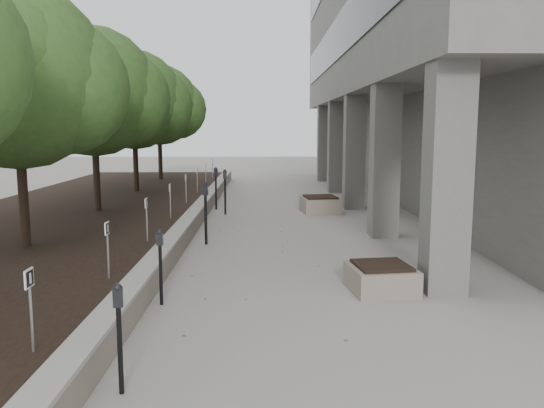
{
  "coord_description": "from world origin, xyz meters",
  "views": [
    {
      "loc": [
        0.27,
        -8.39,
        2.91
      ],
      "look_at": [
        0.42,
        4.59,
        1.07
      ],
      "focal_mm": 36.16,
      "sensor_mm": 36.0,
      "label": 1
    }
  ],
  "objects": [
    {
      "name": "crabapple_tree_4",
      "position": [
        -4.8,
        13.0,
        3.12
      ],
      "size": [
        4.6,
        4.0,
        5.44
      ],
      "primitive_type": null,
      "color": "#2B501E",
      "rests_on": "planting_bed"
    },
    {
      "name": "parking_sign_8",
      "position": [
        -2.35,
        18.5,
        0.88
      ],
      "size": [
        0.04,
        0.22,
        0.96
      ],
      "primitive_type": null,
      "color": "black",
      "rests_on": "planting_bed"
    },
    {
      "name": "parking_meter_2",
      "position": [
        -1.45,
        0.32,
        0.63
      ],
      "size": [
        0.13,
        0.1,
        1.27
      ],
      "primitive_type": null,
      "rotation": [
        0.0,
        0.0,
        0.05
      ],
      "color": "black",
      "rests_on": "ground"
    },
    {
      "name": "parking_sign_2",
      "position": [
        -2.35,
        0.5,
        0.88
      ],
      "size": [
        0.04,
        0.22,
        0.96
      ],
      "primitive_type": null,
      "color": "black",
      "rests_on": "planting_bed"
    },
    {
      "name": "planter_front",
      "position": [
        2.32,
        1.0,
        0.25
      ],
      "size": [
        1.23,
        1.23,
        0.51
      ],
      "primitive_type": null,
      "rotation": [
        0.0,
        0.0,
        0.14
      ],
      "color": "gray",
      "rests_on": "ground"
    },
    {
      "name": "parking_sign_4",
      "position": [
        -2.35,
        6.5,
        0.88
      ],
      "size": [
        0.04,
        0.22,
        0.96
      ],
      "primitive_type": null,
      "color": "black",
      "rests_on": "planting_bed"
    },
    {
      "name": "ground",
      "position": [
        0.0,
        0.0,
        0.0
      ],
      "size": [
        90.0,
        90.0,
        0.0
      ],
      "primitive_type": "plane",
      "color": "gray",
      "rests_on": "ground"
    },
    {
      "name": "parking_meter_3",
      "position": [
        -1.22,
        4.98,
        0.78
      ],
      "size": [
        0.17,
        0.13,
        1.57
      ],
      "primitive_type": null,
      "rotation": [
        0.0,
        0.0,
        -0.14
      ],
      "color": "black",
      "rests_on": "ground"
    },
    {
      "name": "parking_meter_1",
      "position": [
        -1.32,
        -2.71,
        0.63
      ],
      "size": [
        0.14,
        0.11,
        1.25
      ],
      "primitive_type": null,
      "rotation": [
        0.0,
        0.0,
        0.2
      ],
      "color": "black",
      "rests_on": "ground"
    },
    {
      "name": "planter_back",
      "position": [
        2.12,
        10.02,
        0.29
      ],
      "size": [
        1.38,
        1.38,
        0.57
      ],
      "primitive_type": null,
      "rotation": [
        0.0,
        0.0,
        0.13
      ],
      "color": "gray",
      "rests_on": "ground"
    },
    {
      "name": "planting_bed",
      "position": [
        -5.5,
        9.0,
        0.2
      ],
      "size": [
        7.0,
        26.0,
        0.4
      ],
      "primitive_type": "cube",
      "color": "black",
      "rests_on": "ground"
    },
    {
      "name": "retaining_wall",
      "position": [
        -1.82,
        9.0,
        0.25
      ],
      "size": [
        0.39,
        26.0,
        0.5
      ],
      "primitive_type": null,
      "color": "gray",
      "rests_on": "ground"
    },
    {
      "name": "parking_sign_1",
      "position": [
        -2.35,
        -2.5,
        0.88
      ],
      "size": [
        0.04,
        0.22,
        0.96
      ],
      "primitive_type": null,
      "color": "black",
      "rests_on": "planting_bed"
    },
    {
      "name": "brutalist_building",
      "position": [
        9.5,
        13.0,
        7.5
      ],
      "size": [
        13.1,
        26.0,
        15.0
      ],
      "primitive_type": null,
      "color": "slate",
      "rests_on": "ground"
    },
    {
      "name": "berry_scatter",
      "position": [
        -0.1,
        5.0,
        0.01
      ],
      "size": [
        3.3,
        14.1,
        0.02
      ],
      "primitive_type": null,
      "color": "maroon",
      "rests_on": "ground"
    },
    {
      "name": "crabapple_tree_5",
      "position": [
        -4.8,
        18.0,
        3.12
      ],
      "size": [
        4.6,
        4.0,
        5.44
      ],
      "primitive_type": null,
      "color": "#2B501E",
      "rests_on": "planting_bed"
    },
    {
      "name": "parking_sign_6",
      "position": [
        -2.35,
        12.5,
        0.88
      ],
      "size": [
        0.04,
        0.22,
        0.96
      ],
      "primitive_type": null,
      "color": "black",
      "rests_on": "planting_bed"
    },
    {
      "name": "parking_meter_5",
      "position": [
        -1.49,
        10.77,
        0.75
      ],
      "size": [
        0.18,
        0.15,
        1.5
      ],
      "primitive_type": null,
      "rotation": [
        0.0,
        0.0,
        0.37
      ],
      "color": "black",
      "rests_on": "ground"
    },
    {
      "name": "crabapple_tree_3",
      "position": [
        -4.8,
        8.0,
        3.12
      ],
      "size": [
        4.6,
        4.0,
        5.44
      ],
      "primitive_type": null,
      "color": "#2B501E",
      "rests_on": "planting_bed"
    },
    {
      "name": "parking_sign_5",
      "position": [
        -2.35,
        9.5,
        0.88
      ],
      "size": [
        0.04,
        0.22,
        0.96
      ],
      "primitive_type": null,
      "color": "black",
      "rests_on": "planting_bed"
    },
    {
      "name": "parking_sign_3",
      "position": [
        -2.35,
        3.5,
        0.88
      ],
      "size": [
        0.04,
        0.22,
        0.96
      ],
      "primitive_type": null,
      "color": "black",
      "rests_on": "planting_bed"
    },
    {
      "name": "crabapple_tree_2",
      "position": [
        -4.8,
        3.0,
        3.12
      ],
      "size": [
        4.6,
        4.0,
        5.44
      ],
      "primitive_type": null,
      "color": "#2B501E",
      "rests_on": "planting_bed"
    },
    {
      "name": "parking_meter_4",
      "position": [
        -1.08,
        9.61,
        0.76
      ],
      "size": [
        0.16,
        0.12,
        1.51
      ],
      "primitive_type": null,
      "rotation": [
        0.0,
        0.0,
        0.08
      ],
      "color": "black",
      "rests_on": "ground"
    },
    {
      "name": "parking_sign_7",
      "position": [
        -2.35,
        15.5,
        0.88
      ],
      "size": [
        0.04,
        0.22,
        0.96
      ],
      "primitive_type": null,
      "color": "black",
      "rests_on": "planting_bed"
    }
  ]
}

